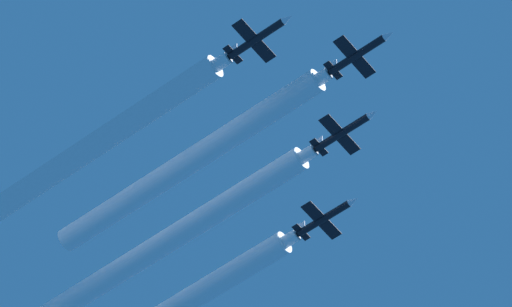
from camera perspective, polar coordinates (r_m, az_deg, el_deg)
name	(u,v)px	position (r m, az deg, el deg)	size (l,w,h in m)	color
jet_lead	(359,54)	(248.40, 3.20, 3.10)	(7.50, 10.92, 2.63)	black
jet_left_wingman	(344,132)	(254.70, 2.73, 0.68)	(7.50, 10.92, 2.63)	black
jet_right_wingman	(258,38)	(245.70, 0.07, 3.60)	(7.50, 10.92, 2.63)	black
jet_outer_left	(326,217)	(261.70, 2.16, -1.99)	(7.50, 10.92, 2.63)	black
smoke_trail_lead	(193,160)	(258.16, -1.96, -0.19)	(3.45, 47.42, 3.45)	white
smoke_trail_left_wingman	(150,252)	(267.75, -3.28, -3.05)	(3.45, 59.53, 3.45)	white
smoke_trail_right_wingman	(61,168)	(259.31, -6.05, -0.44)	(3.45, 60.07, 3.45)	white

